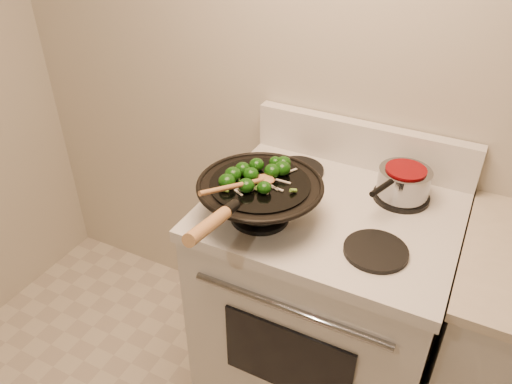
% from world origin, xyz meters
% --- Properties ---
extents(stove, '(0.78, 0.67, 1.08)m').
position_xyz_m(stove, '(-0.22, 1.17, 0.47)').
color(stove, silver).
rests_on(stove, ground).
extents(wok, '(0.38, 0.62, 0.24)m').
position_xyz_m(wok, '(-0.40, 1.02, 1.00)').
color(wok, black).
rests_on(wok, stove).
extents(stirfry, '(0.22, 0.23, 0.04)m').
position_xyz_m(stirfry, '(-0.42, 1.04, 1.07)').
color(stirfry, '#0F3A09').
rests_on(stirfry, wok).
extents(wooden_spoon, '(0.13, 0.25, 0.07)m').
position_xyz_m(wooden_spoon, '(-0.41, 0.97, 1.07)').
color(wooden_spoon, '#AA7343').
rests_on(wooden_spoon, wok).
extents(saucepan, '(0.16, 0.26, 0.10)m').
position_xyz_m(saucepan, '(-0.04, 1.32, 0.98)').
color(saucepan, gray).
rests_on(saucepan, stove).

